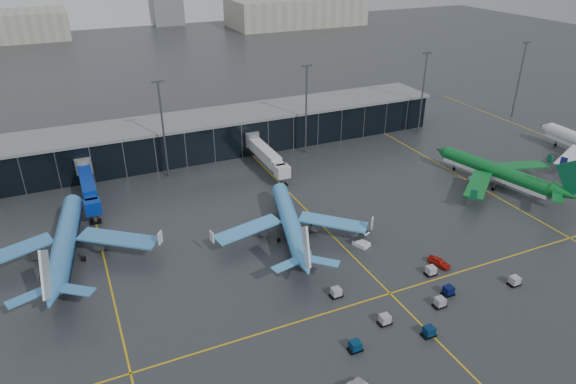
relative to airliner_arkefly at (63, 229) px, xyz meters
name	(u,v)px	position (x,y,z in m)	size (l,w,h in m)	color
ground	(303,262)	(41.19, -20.62, -6.52)	(600.00, 600.00, 0.00)	#282B2D
terminal_pier	(209,134)	(41.19, 41.38, -1.10)	(142.00, 17.00, 10.70)	black
jet_bridges	(88,185)	(6.19, 22.36, -1.97)	(94.00, 27.50, 7.20)	#595B60
flood_masts	(238,116)	(46.19, 29.38, 7.29)	(203.00, 0.50, 25.50)	#595B60
distant_hangars	(192,16)	(91.14, 249.45, 2.27)	(260.00, 71.00, 22.00)	#B2AD99
taxi_lines	(323,226)	(51.19, -10.01, -6.51)	(220.00, 120.00, 0.02)	gold
airliner_arkefly	(63,229)	(0.00, 0.00, 0.00)	(37.25, 42.42, 13.04)	#397FBD
airliner_klm_near	(290,211)	(42.99, -10.62, -0.59)	(33.88, 38.59, 11.86)	#429ADB
airliner_aer_lingus	(497,163)	(100.08, -9.48, -0.39)	(35.00, 39.86, 12.25)	#0C6726
baggage_carts	(419,303)	(53.56, -40.65, -5.76)	(37.03, 16.23, 1.70)	black
mobile_airstair	(361,242)	(54.78, -20.06, -5.75)	(3.26, 3.80, 3.45)	white
service_van_red	(439,262)	(64.67, -32.24, -5.74)	(1.83, 4.56, 1.55)	#B5180D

